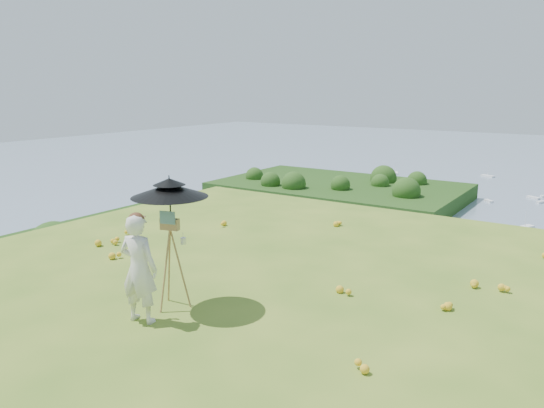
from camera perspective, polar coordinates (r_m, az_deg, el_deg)
The scene contains 9 objects.
ground at distance 8.20m, azimuth 0.91°, elevation -10.65°, with size 14.00×14.00×0.00m, color #4F7621.
peninsula at distance 182.55m, azimuth 7.26°, elevation 2.22°, with size 90.00×60.00×12.00m, color #17380F, non-canonical shape.
slope_trees at distance 45.38m, azimuth 26.02°, elevation -12.53°, with size 110.00×50.00×6.00m, color #204E17, non-canonical shape.
moored_boats at distance 172.17m, azimuth 27.13°, elevation -1.27°, with size 140.00×140.00×0.70m, color white, non-canonical shape.
wildflowers at distance 8.37m, azimuth 1.85°, elevation -9.71°, with size 10.00×10.50×0.12m, color gold, non-canonical shape.
painter at distance 7.57m, azimuth -14.12°, elevation -6.76°, with size 0.57×0.37×1.55m, color silver.
field_easel at distance 7.97m, azimuth -10.78°, elevation -5.87°, with size 0.56×0.56×1.48m, color #A06943, non-canonical shape.
sun_umbrella at distance 7.77m, azimuth -10.91°, elevation 0.24°, with size 1.11×1.11×0.77m, color black, non-canonical shape.
painter_cap at distance 7.37m, azimuth -14.42°, elevation -1.36°, with size 0.22×0.26×0.10m, color #CD7080, non-canonical shape.
Camera 1 is at (4.05, -6.36, 3.22)m, focal length 35.00 mm.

